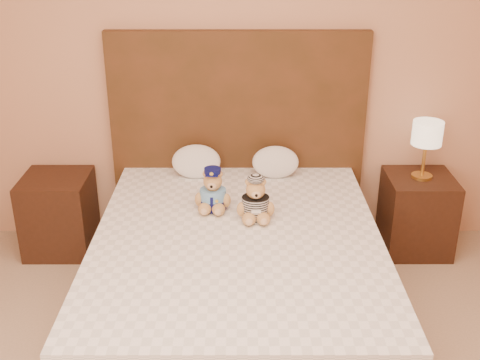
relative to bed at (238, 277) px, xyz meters
name	(u,v)px	position (x,y,z in m)	size (l,w,h in m)	color
room_walls	(236,29)	(0.00, -0.74, 1.53)	(4.04, 4.52, 2.72)	tan
bed	(238,277)	(0.00, 0.00, 0.00)	(1.60, 2.00, 0.55)	white
headboard	(238,139)	(0.00, 1.01, 0.47)	(1.75, 0.08, 1.50)	#532E19
nightstand_left	(59,214)	(-1.25, 0.80, 0.00)	(0.45, 0.45, 0.55)	#331A10
nightstand_right	(417,213)	(1.25, 0.80, 0.00)	(0.45, 0.45, 0.55)	#331A10
lamp	(427,136)	(1.25, 0.80, 0.57)	(0.20, 0.20, 0.40)	gold
teddy_police	(213,189)	(-0.15, 0.32, 0.41)	(0.23, 0.22, 0.26)	#BA7E48
teddy_prisoner	(256,199)	(0.10, 0.20, 0.40)	(0.23, 0.22, 0.26)	#BA7E48
pillow_left	(196,160)	(-0.28, 0.83, 0.39)	(0.33, 0.21, 0.23)	white
pillow_right	(275,161)	(0.25, 0.83, 0.39)	(0.31, 0.20, 0.22)	white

